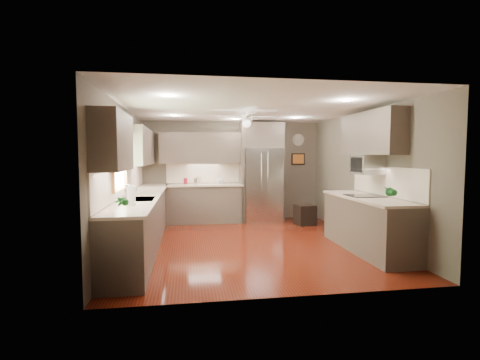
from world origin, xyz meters
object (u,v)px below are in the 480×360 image
object	(u,v)px
bowl	(219,183)
stool	(305,215)
canister_a	(186,181)
refrigerator	(262,174)
microwave	(367,165)
paper_towel	(131,196)
soap_bottle	(133,190)
potted_plant_left	(122,202)
canister_b	(196,181)
canister_c	(199,181)
potted_plant_right	(390,192)

from	to	relation	value
bowl	stool	bearing A→B (deg)	-17.94
canister_a	stool	xyz separation A→B (m)	(2.80, -0.68, -0.78)
refrigerator	microwave	xyz separation A→B (m)	(1.33, -2.71, 0.29)
stool	paper_towel	size ratio (longest dim) A/B	1.60
soap_bottle	microwave	bearing A→B (deg)	-7.27
paper_towel	stool	bearing A→B (deg)	38.50
potted_plant_left	paper_towel	distance (m)	0.62
potted_plant_left	bowl	distance (m)	4.38
canister_a	canister_b	bearing A→B (deg)	4.14
soap_bottle	canister_b	bearing A→B (deg)	63.17
canister_c	soap_bottle	bearing A→B (deg)	-118.23
potted_plant_left	stool	xyz separation A→B (m)	(3.56, 3.45, -0.84)
refrigerator	bowl	bearing A→B (deg)	178.52
canister_a	canister_b	world-z (taller)	canister_a
paper_towel	microwave	bearing A→B (deg)	10.48
canister_c	soap_bottle	size ratio (longest dim) A/B	1.04
potted_plant_left	bowl	bearing A→B (deg)	68.85
potted_plant_right	stool	xyz separation A→B (m)	(-0.28, 3.01, -0.86)
potted_plant_left	paper_towel	size ratio (longest dim) A/B	0.92
canister_b	soap_bottle	bearing A→B (deg)	-116.83
canister_b	stool	xyz separation A→B (m)	(2.55, -0.70, -0.77)
canister_a	paper_towel	world-z (taller)	paper_towel
bowl	refrigerator	bearing A→B (deg)	-1.48
potted_plant_right	microwave	size ratio (longest dim) A/B	0.57
canister_a	potted_plant_left	distance (m)	4.20
canister_a	refrigerator	xyz separation A→B (m)	(1.88, -0.07, 0.17)
canister_c	potted_plant_left	xyz separation A→B (m)	(-1.08, -4.14, 0.05)
potted_plant_left	microwave	xyz separation A→B (m)	(3.96, 1.35, 0.40)
microwave	stool	xyz separation A→B (m)	(-0.40, 2.09, -1.24)
potted_plant_left	microwave	bearing A→B (deg)	18.85
refrigerator	microwave	bearing A→B (deg)	-63.91
soap_bottle	refrigerator	xyz separation A→B (m)	(2.78, 2.18, 0.15)
canister_a	potted_plant_right	distance (m)	4.81
potted_plant_right	microwave	world-z (taller)	microwave
stool	potted_plant_left	bearing A→B (deg)	-135.95
refrigerator	paper_towel	bearing A→B (deg)	-127.36
canister_a	bowl	size ratio (longest dim) A/B	0.62
canister_a	stool	bearing A→B (deg)	-13.71
potted_plant_left	paper_towel	world-z (taller)	paper_towel
canister_b	canister_c	world-z (taller)	canister_c
microwave	potted_plant_left	bearing A→B (deg)	-161.15
canister_b	potted_plant_left	size ratio (longest dim) A/B	0.55
soap_bottle	bowl	world-z (taller)	soap_bottle
canister_c	refrigerator	bearing A→B (deg)	-3.01
microwave	paper_towel	world-z (taller)	microwave
paper_towel	canister_c	bearing A→B (deg)	73.17
canister_c	potted_plant_left	world-z (taller)	potted_plant_left
bowl	stool	size ratio (longest dim) A/B	0.49
canister_a	bowl	distance (m)	0.83
refrigerator	paper_towel	distance (m)	4.33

